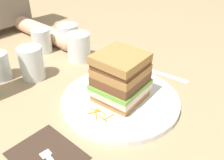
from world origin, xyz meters
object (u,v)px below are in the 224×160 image
object	(u,v)px
empty_tumbler_3	(68,36)
sandwich	(122,78)
knife	(158,73)
napkin_dark	(48,156)
juice_glass	(79,49)
empty_tumbler_1	(32,63)
main_plate	(121,100)
empty_tumbler_2	(42,41)

from	to	relation	value
empty_tumbler_3	sandwich	bearing A→B (deg)	-110.86
sandwich	knife	xyz separation A→B (m)	(0.18, 0.01, -0.07)
napkin_dark	juice_glass	world-z (taller)	juice_glass
sandwich	empty_tumbler_3	xyz separation A→B (m)	(0.13, 0.35, -0.03)
napkin_dark	empty_tumbler_3	size ratio (longest dim) A/B	1.68
knife	empty_tumbler_3	size ratio (longest dim) A/B	2.46
napkin_dark	empty_tumbler_1	size ratio (longest dim) A/B	1.44
main_plate	sandwich	world-z (taller)	sandwich
empty_tumbler_2	empty_tumbler_3	world-z (taller)	same
main_plate	empty_tumbler_1	bearing A→B (deg)	105.46
main_plate	knife	distance (m)	0.18
knife	empty_tumbler_1	xyz separation A→B (m)	(-0.26, 0.26, 0.05)
sandwich	empty_tumbler_3	distance (m)	0.38
main_plate	juice_glass	bearing A→B (deg)	69.95
sandwich	empty_tumbler_2	xyz separation A→B (m)	(0.05, 0.39, -0.03)
napkin_dark	empty_tumbler_2	size ratio (longest dim) A/B	1.69
sandwich	knife	bearing A→B (deg)	2.39
napkin_dark	sandwich	bearing A→B (deg)	0.03
napkin_dark	juice_glass	bearing A→B (deg)	38.73
empty_tumbler_3	juice_glass	bearing A→B (deg)	-112.60
empty_tumbler_1	empty_tumbler_2	world-z (taller)	empty_tumbler_1
empty_tumbler_2	napkin_dark	bearing A→B (deg)	-124.50
sandwich	empty_tumbler_1	world-z (taller)	sandwich
juice_glass	empty_tumbler_2	distance (m)	0.15
napkin_dark	empty_tumbler_1	bearing A→B (deg)	60.78
main_plate	napkin_dark	xyz separation A→B (m)	(-0.22, 0.00, -0.01)
knife	juice_glass	world-z (taller)	juice_glass
sandwich	juice_glass	size ratio (longest dim) A/B	1.42
knife	empty_tumbler_2	world-z (taller)	empty_tumbler_2
empty_tumbler_1	empty_tumbler_3	size ratio (longest dim) A/B	1.17
knife	empty_tumbler_3	bearing A→B (deg)	98.26
empty_tumbler_1	empty_tumbler_3	bearing A→B (deg)	23.25
main_plate	sandwich	xyz separation A→B (m)	(-0.00, 0.00, 0.07)
empty_tumbler_3	main_plate	bearing A→B (deg)	-110.80
main_plate	juice_glass	world-z (taller)	juice_glass
sandwich	empty_tumbler_3	world-z (taller)	sandwich
main_plate	juice_glass	distance (m)	0.27
main_plate	knife	bearing A→B (deg)	2.47
juice_glass	empty_tumbler_2	size ratio (longest dim) A/B	1.09
knife	empty_tumbler_3	world-z (taller)	empty_tumbler_3
empty_tumbler_3	empty_tumbler_2	bearing A→B (deg)	157.11
knife	sandwich	bearing A→B (deg)	-177.61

